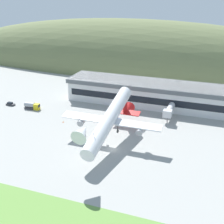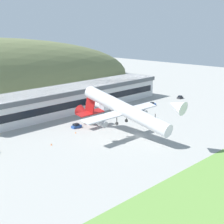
{
  "view_description": "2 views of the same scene",
  "coord_description": "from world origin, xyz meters",
  "px_view_note": "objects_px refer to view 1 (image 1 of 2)",
  "views": [
    {
      "loc": [
        31.32,
        -85.72,
        50.89
      ],
      "look_at": [
        -3.12,
        8.1,
        9.97
      ],
      "focal_mm": 50.0,
      "sensor_mm": 36.0,
      "label": 1
    },
    {
      "loc": [
        -96.82,
        -77.85,
        39.35
      ],
      "look_at": [
        -3.46,
        8.26,
        7.86
      ],
      "focal_mm": 60.0,
      "sensor_mm": 36.0,
      "label": 2
    }
  ],
  "objects_px": {
    "cargo_airplane": "(110,119)",
    "service_car_0": "(10,104)",
    "traffic_cone_0": "(99,123)",
    "traffic_cone_1": "(63,122)",
    "fuel_truck": "(32,106)",
    "service_car_2": "(115,119)",
    "jetway_0": "(169,110)",
    "terminal_building": "(174,95)"
  },
  "relations": [
    {
      "from": "terminal_building",
      "to": "service_car_0",
      "type": "xyz_separation_m",
      "value": [
        -69.81,
        -23.18,
        -5.32
      ]
    },
    {
      "from": "jetway_0",
      "to": "service_car_0",
      "type": "xyz_separation_m",
      "value": [
        -70.57,
        -8.74,
        -3.39
      ]
    },
    {
      "from": "terminal_building",
      "to": "traffic_cone_0",
      "type": "relative_size",
      "value": 168.17
    },
    {
      "from": "terminal_building",
      "to": "fuel_truck",
      "type": "height_order",
      "value": "terminal_building"
    },
    {
      "from": "jetway_0",
      "to": "traffic_cone_1",
      "type": "relative_size",
      "value": 19.95
    },
    {
      "from": "fuel_truck",
      "to": "service_car_2",
      "type": "bearing_deg",
      "value": 1.46
    },
    {
      "from": "service_car_2",
      "to": "jetway_0",
      "type": "bearing_deg",
      "value": 22.7
    },
    {
      "from": "service_car_2",
      "to": "traffic_cone_0",
      "type": "bearing_deg",
      "value": -133.75
    },
    {
      "from": "service_car_0",
      "to": "traffic_cone_0",
      "type": "height_order",
      "value": "service_car_0"
    },
    {
      "from": "service_car_0",
      "to": "service_car_2",
      "type": "distance_m",
      "value": 50.5
    },
    {
      "from": "terminal_building",
      "to": "traffic_cone_1",
      "type": "height_order",
      "value": "terminal_building"
    },
    {
      "from": "fuel_truck",
      "to": "traffic_cone_0",
      "type": "bearing_deg",
      "value": -6.84
    },
    {
      "from": "cargo_airplane",
      "to": "service_car_0",
      "type": "height_order",
      "value": "cargo_airplane"
    },
    {
      "from": "traffic_cone_0",
      "to": "service_car_0",
      "type": "bearing_deg",
      "value": 174.16
    },
    {
      "from": "jetway_0",
      "to": "traffic_cone_1",
      "type": "height_order",
      "value": "jetway_0"
    },
    {
      "from": "terminal_building",
      "to": "service_car_2",
      "type": "distance_m",
      "value": 30.36
    },
    {
      "from": "traffic_cone_1",
      "to": "terminal_building",
      "type": "bearing_deg",
      "value": 39.76
    },
    {
      "from": "fuel_truck",
      "to": "traffic_cone_1",
      "type": "height_order",
      "value": "fuel_truck"
    },
    {
      "from": "traffic_cone_0",
      "to": "fuel_truck",
      "type": "bearing_deg",
      "value": 173.16
    },
    {
      "from": "terminal_building",
      "to": "fuel_truck",
      "type": "relative_size",
      "value": 13.84
    },
    {
      "from": "service_car_2",
      "to": "terminal_building",
      "type": "bearing_deg",
      "value": 49.78
    },
    {
      "from": "traffic_cone_0",
      "to": "traffic_cone_1",
      "type": "bearing_deg",
      "value": -164.49
    },
    {
      "from": "traffic_cone_0",
      "to": "traffic_cone_1",
      "type": "distance_m",
      "value": 14.59
    },
    {
      "from": "cargo_airplane",
      "to": "traffic_cone_1",
      "type": "height_order",
      "value": "cargo_airplane"
    },
    {
      "from": "traffic_cone_1",
      "to": "cargo_airplane",
      "type": "bearing_deg",
      "value": -23.12
    },
    {
      "from": "traffic_cone_0",
      "to": "traffic_cone_1",
      "type": "xyz_separation_m",
      "value": [
        -14.06,
        -3.9,
        0.0
      ]
    },
    {
      "from": "fuel_truck",
      "to": "traffic_cone_0",
      "type": "xyz_separation_m",
      "value": [
        33.69,
        -4.04,
        -1.16
      ]
    },
    {
      "from": "jetway_0",
      "to": "traffic_cone_1",
      "type": "bearing_deg",
      "value": -156.02
    },
    {
      "from": "terminal_building",
      "to": "cargo_airplane",
      "type": "bearing_deg",
      "value": -109.05
    },
    {
      "from": "terminal_building",
      "to": "traffic_cone_0",
      "type": "distance_m",
      "value": 37.27
    },
    {
      "from": "fuel_truck",
      "to": "terminal_building",
      "type": "bearing_deg",
      "value": 22.39
    },
    {
      "from": "service_car_0",
      "to": "fuel_truck",
      "type": "relative_size",
      "value": 0.57
    },
    {
      "from": "service_car_0",
      "to": "fuel_truck",
      "type": "height_order",
      "value": "fuel_truck"
    },
    {
      "from": "terminal_building",
      "to": "jetway_0",
      "type": "height_order",
      "value": "terminal_building"
    },
    {
      "from": "jetway_0",
      "to": "cargo_airplane",
      "type": "bearing_deg",
      "value": -119.01
    },
    {
      "from": "cargo_airplane",
      "to": "service_car_0",
      "type": "distance_m",
      "value": 59.03
    },
    {
      "from": "cargo_airplane",
      "to": "fuel_truck",
      "type": "distance_m",
      "value": 47.56
    },
    {
      "from": "service_car_0",
      "to": "terminal_building",
      "type": "bearing_deg",
      "value": 18.37
    },
    {
      "from": "fuel_truck",
      "to": "jetway_0",
      "type": "bearing_deg",
      "value": 9.09
    },
    {
      "from": "terminal_building",
      "to": "cargo_airplane",
      "type": "xyz_separation_m",
      "value": [
        -14.46,
        -41.88,
        3.11
      ]
    },
    {
      "from": "service_car_2",
      "to": "traffic_cone_0",
      "type": "xyz_separation_m",
      "value": [
        -4.8,
        -5.02,
        -0.4
      ]
    },
    {
      "from": "service_car_0",
      "to": "traffic_cone_0",
      "type": "bearing_deg",
      "value": -5.84
    }
  ]
}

